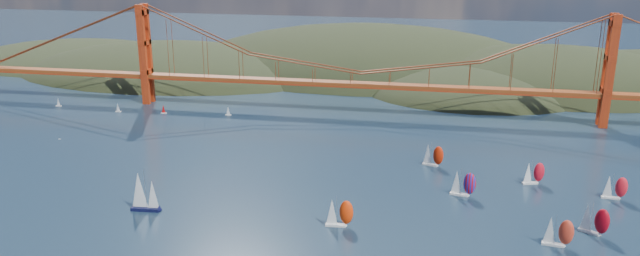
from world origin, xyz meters
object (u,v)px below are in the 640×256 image
object	(u,v)px
sloop_navy	(143,192)
racer_2	(594,219)
racer_0	(339,212)
racer_5	(433,155)
racer_4	(615,187)
racer_rwb	(463,183)
racer_3	(533,173)
racer_1	(558,232)

from	to	relation	value
sloop_navy	racer_2	size ratio (longest dim) A/B	1.45
racer_0	racer_5	size ratio (longest dim) A/B	1.05
racer_4	racer_rwb	size ratio (longest dim) A/B	0.92
racer_3	racer_1	bearing A→B (deg)	-106.41
racer_3	racer_5	size ratio (longest dim) A/B	0.97
racer_5	racer_0	bearing A→B (deg)	-98.80
racer_0	racer_5	bearing A→B (deg)	62.52
racer_4	racer_rwb	distance (m)	53.26
racer_3	racer_rwb	bearing A→B (deg)	-164.87
racer_2	racer_3	bearing A→B (deg)	140.70
racer_1	racer_0	bearing A→B (deg)	-170.60
racer_0	racer_3	size ratio (longest dim) A/B	1.09
racer_1	racer_4	distance (m)	48.67
racer_2	racer_rwb	distance (m)	45.78
racer_1	racer_3	world-z (taller)	racer_1
racer_1	racer_rwb	xyz separation A→B (m)	(-27.00, 33.91, 0.10)
racer_1	racer_2	world-z (taller)	racer_2
racer_3	racer_2	bearing A→B (deg)	-89.07
sloop_navy	racer_0	distance (m)	66.94
racer_5	racer_rwb	size ratio (longest dim) A/B	0.95
racer_1	racer_rwb	bearing A→B (deg)	138.53
racer_3	racer_0	bearing A→B (deg)	-160.02
sloop_navy	racer_3	size ratio (longest dim) A/B	1.60
racer_1	racer_2	xyz separation A→B (m)	(12.40, 10.59, 0.17)
racer_0	racer_3	distance (m)	82.60
racer_1	racer_2	size ratio (longest dim) A/B	0.97
sloop_navy	racer_1	bearing A→B (deg)	-4.23
racer_4	racer_3	bearing A→B (deg)	164.43
sloop_navy	racer_4	bearing A→B (deg)	10.32
racer_0	racer_5	distance (m)	68.59
racer_0	racer_3	world-z (taller)	racer_0
sloop_navy	racer_rwb	world-z (taller)	sloop_navy
racer_2	racer_4	size ratio (longest dim) A/B	1.10
racer_0	racer_rwb	world-z (taller)	racer_rwb
racer_rwb	racer_2	bearing A→B (deg)	-19.74
racer_0	racer_5	world-z (taller)	racer_0
racer_0	racer_2	size ratio (longest dim) A/B	0.98
racer_3	racer_4	bearing A→B (deg)	-36.46
sloop_navy	racer_4	distance (m)	164.41
racer_2	racer_3	size ratio (longest dim) A/B	1.11
racer_2	racer_3	distance (m)	42.04
sloop_navy	racer_2	world-z (taller)	sloop_navy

